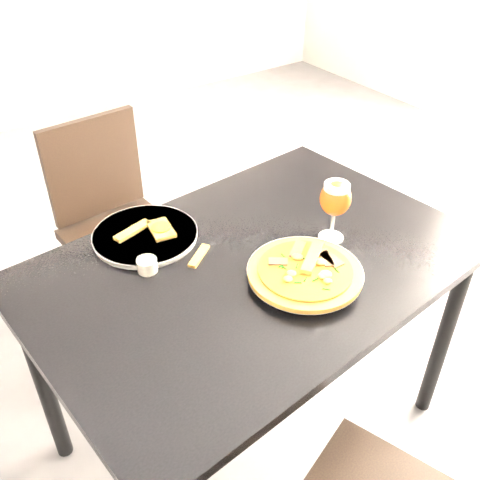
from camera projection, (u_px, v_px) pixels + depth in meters
ground at (305, 381)px, 2.05m from camera, size 6.00×6.00×0.00m
dining_table at (254, 285)px, 1.50m from camera, size 1.28×0.92×0.75m
chair_far at (115, 221)px, 2.09m from camera, size 0.43×0.43×0.86m
plate_main at (305, 273)px, 1.39m from camera, size 0.32×0.32×0.02m
pizza at (305, 271)px, 1.37m from camera, size 0.30×0.30×0.03m
plate_second at (145, 235)px, 1.53m from camera, size 0.38×0.38×0.02m
crust_scraps at (152, 229)px, 1.53m from camera, size 0.17×0.12×0.01m
loose_crust at (199, 256)px, 1.46m from camera, size 0.09×0.08×0.01m
sauce_cup at (147, 265)px, 1.40m from camera, size 0.05×0.05×0.04m
beer_glass at (335, 199)px, 1.45m from camera, size 0.09×0.09×0.18m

